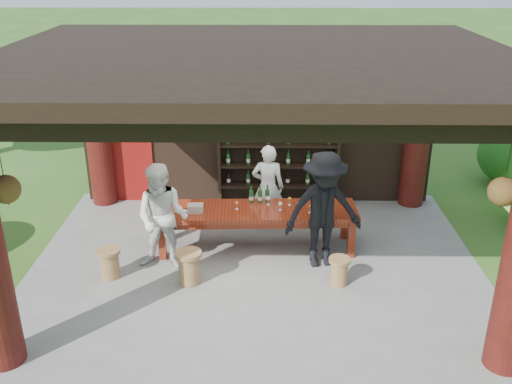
{
  "coord_description": "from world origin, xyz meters",
  "views": [
    {
      "loc": [
        0.11,
        -8.2,
        4.83
      ],
      "look_at": [
        0.0,
        0.4,
        1.15
      ],
      "focal_mm": 40.0,
      "sensor_mm": 36.0,
      "label": 1
    }
  ],
  "objects_px": {
    "guest_woman": "(163,218)",
    "stool_near_right": "(339,271)",
    "stool_far_left": "(110,263)",
    "host": "(268,187)",
    "napkin_basket": "(195,208)",
    "guest_man": "(323,210)",
    "tasting_table": "(257,215)",
    "stool_near_left": "(189,267)",
    "wine_shelf": "(278,156)"
  },
  "relations": [
    {
      "from": "stool_far_left",
      "to": "napkin_basket",
      "type": "height_order",
      "value": "napkin_basket"
    },
    {
      "from": "wine_shelf",
      "to": "stool_near_left",
      "type": "distance_m",
      "value": 3.41
    },
    {
      "from": "wine_shelf",
      "to": "host",
      "type": "relative_size",
      "value": 1.48
    },
    {
      "from": "napkin_basket",
      "to": "stool_far_left",
      "type": "bearing_deg",
      "value": -146.6
    },
    {
      "from": "tasting_table",
      "to": "guest_man",
      "type": "xyz_separation_m",
      "value": [
        1.08,
        -0.53,
        0.34
      ]
    },
    {
      "from": "host",
      "to": "napkin_basket",
      "type": "distance_m",
      "value": 1.56
    },
    {
      "from": "host",
      "to": "guest_man",
      "type": "relative_size",
      "value": 0.83
    },
    {
      "from": "guest_man",
      "to": "wine_shelf",
      "type": "bearing_deg",
      "value": 94.17
    },
    {
      "from": "stool_near_right",
      "to": "guest_woman",
      "type": "xyz_separation_m",
      "value": [
        -2.78,
        0.5,
        0.65
      ]
    },
    {
      "from": "host",
      "to": "guest_woman",
      "type": "relative_size",
      "value": 0.91
    },
    {
      "from": "guest_woman",
      "to": "guest_man",
      "type": "xyz_separation_m",
      "value": [
        2.57,
        0.12,
        0.09
      ]
    },
    {
      "from": "guest_woman",
      "to": "napkin_basket",
      "type": "height_order",
      "value": "guest_woman"
    },
    {
      "from": "host",
      "to": "guest_woman",
      "type": "height_order",
      "value": "guest_woman"
    },
    {
      "from": "host",
      "to": "napkin_basket",
      "type": "xyz_separation_m",
      "value": [
        -1.22,
        -0.97,
        0.01
      ]
    },
    {
      "from": "stool_near_left",
      "to": "guest_man",
      "type": "xyz_separation_m",
      "value": [
        2.11,
        0.62,
        0.69
      ]
    },
    {
      "from": "stool_near_left",
      "to": "guest_woman",
      "type": "bearing_deg",
      "value": 132.21
    },
    {
      "from": "guest_woman",
      "to": "napkin_basket",
      "type": "distance_m",
      "value": 0.69
    },
    {
      "from": "stool_far_left",
      "to": "guest_woman",
      "type": "distance_m",
      "value": 1.09
    },
    {
      "from": "stool_near_right",
      "to": "napkin_basket",
      "type": "bearing_deg",
      "value": 156.49
    },
    {
      "from": "stool_near_right",
      "to": "guest_man",
      "type": "height_order",
      "value": "guest_man"
    },
    {
      "from": "tasting_table",
      "to": "host",
      "type": "xyz_separation_m",
      "value": [
        0.2,
        0.82,
        0.18
      ]
    },
    {
      "from": "tasting_table",
      "to": "stool_near_left",
      "type": "distance_m",
      "value": 1.58
    },
    {
      "from": "wine_shelf",
      "to": "stool_near_right",
      "type": "height_order",
      "value": "wine_shelf"
    },
    {
      "from": "wine_shelf",
      "to": "guest_man",
      "type": "bearing_deg",
      "value": -74.28
    },
    {
      "from": "stool_near_left",
      "to": "napkin_basket",
      "type": "xyz_separation_m",
      "value": [
        0.01,
        1.01,
        0.53
      ]
    },
    {
      "from": "stool_near_right",
      "to": "stool_far_left",
      "type": "distance_m",
      "value": 3.61
    },
    {
      "from": "wine_shelf",
      "to": "stool_far_left",
      "type": "height_order",
      "value": "wine_shelf"
    },
    {
      "from": "host",
      "to": "tasting_table",
      "type": "bearing_deg",
      "value": 81.39
    },
    {
      "from": "stool_near_left",
      "to": "host",
      "type": "height_order",
      "value": "host"
    },
    {
      "from": "guest_woman",
      "to": "stool_near_right",
      "type": "bearing_deg",
      "value": -2.39
    },
    {
      "from": "stool_near_left",
      "to": "napkin_basket",
      "type": "height_order",
      "value": "napkin_basket"
    },
    {
      "from": "stool_near_left",
      "to": "stool_near_right",
      "type": "distance_m",
      "value": 2.33
    },
    {
      "from": "stool_far_left",
      "to": "host",
      "type": "xyz_separation_m",
      "value": [
        2.51,
        1.82,
        0.55
      ]
    },
    {
      "from": "tasting_table",
      "to": "host",
      "type": "distance_m",
      "value": 0.87
    },
    {
      "from": "stool_far_left",
      "to": "guest_man",
      "type": "xyz_separation_m",
      "value": [
        3.39,
        0.47,
        0.72
      ]
    },
    {
      "from": "stool_far_left",
      "to": "host",
      "type": "relative_size",
      "value": 0.31
    },
    {
      "from": "tasting_table",
      "to": "guest_woman",
      "type": "bearing_deg",
      "value": -156.54
    },
    {
      "from": "stool_near_right",
      "to": "host",
      "type": "distance_m",
      "value": 2.33
    },
    {
      "from": "stool_far_left",
      "to": "host",
      "type": "bearing_deg",
      "value": 35.87
    },
    {
      "from": "host",
      "to": "guest_woman",
      "type": "bearing_deg",
      "value": 45.88
    },
    {
      "from": "stool_near_left",
      "to": "host",
      "type": "relative_size",
      "value": 0.34
    },
    {
      "from": "wine_shelf",
      "to": "guest_man",
      "type": "height_order",
      "value": "wine_shelf"
    },
    {
      "from": "wine_shelf",
      "to": "tasting_table",
      "type": "relative_size",
      "value": 0.69
    },
    {
      "from": "stool_near_left",
      "to": "napkin_basket",
      "type": "distance_m",
      "value": 1.14
    },
    {
      "from": "tasting_table",
      "to": "stool_near_right",
      "type": "bearing_deg",
      "value": -41.63
    },
    {
      "from": "wine_shelf",
      "to": "stool_near_left",
      "type": "xyz_separation_m",
      "value": [
        -1.44,
        -3.0,
        -0.77
      ]
    },
    {
      "from": "wine_shelf",
      "to": "tasting_table",
      "type": "xyz_separation_m",
      "value": [
        -0.41,
        -1.85,
        -0.42
      ]
    },
    {
      "from": "stool_near_left",
      "to": "tasting_table",
      "type": "bearing_deg",
      "value": 47.91
    },
    {
      "from": "stool_far_left",
      "to": "guest_woman",
      "type": "relative_size",
      "value": 0.28
    },
    {
      "from": "wine_shelf",
      "to": "guest_woman",
      "type": "height_order",
      "value": "wine_shelf"
    }
  ]
}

